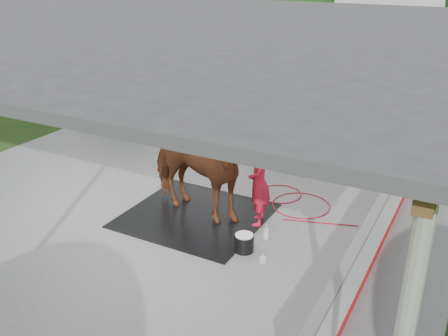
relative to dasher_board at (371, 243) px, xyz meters
The scene contains 12 objects.
ground 4.64m from the dasher_board, behind, with size 100.00×100.00×0.00m, color #1E3814.
concrete_slab 4.63m from the dasher_board, behind, with size 12.00×10.00×0.05m, color slate.
pavilion_structure 5.70m from the dasher_board, behind, with size 12.60×10.60×4.05m.
dasher_board is the anchor object (origin of this frame).
tree_belt 5.43m from the dasher_board, 168.18° to the left, with size 28.00×28.00×5.80m.
rubber_mat 3.76m from the dasher_board, behind, with size 2.85×2.68×0.02m, color black.
horse 3.77m from the dasher_board, behind, with size 1.21×2.65×2.24m, color brown.
handler 2.52m from the dasher_board, 165.37° to the left, with size 0.68×0.45×1.87m, color red.
wash_bucket 2.28m from the dasher_board, 167.79° to the right, with size 0.37×0.37×0.34m.
soap_bottle_a 2.05m from the dasher_board, behind, with size 0.12×0.12×0.31m, color silver.
soap_bottle_b 1.90m from the dasher_board, 158.25° to the right, with size 0.09×0.09×0.19m, color #338CD8.
hose_coil 2.91m from the dasher_board, 138.17° to the left, with size 2.50×1.64×0.02m.
Camera 1 is at (5.91, -7.74, 5.12)m, focal length 40.00 mm.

